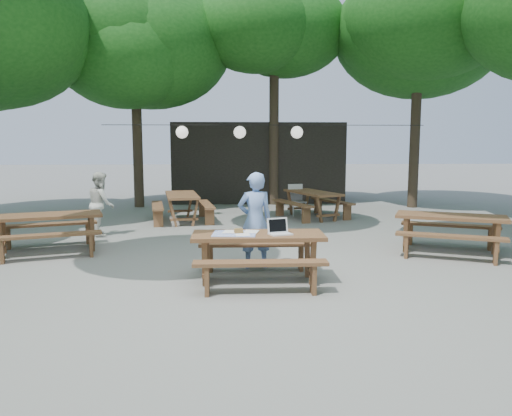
{
  "coord_description": "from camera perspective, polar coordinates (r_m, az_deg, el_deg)",
  "views": [
    {
      "loc": [
        -0.39,
        -8.04,
        2.14
      ],
      "look_at": [
        -0.02,
        0.12,
        1.05
      ],
      "focal_mm": 35.0,
      "sensor_mm": 36.0,
      "label": 1
    }
  ],
  "objects": [
    {
      "name": "ground",
      "position": [
        8.33,
        0.16,
        -7.29
      ],
      "size": [
        80.0,
        80.0,
        0.0
      ],
      "primitive_type": "plane",
      "color": "slate",
      "rests_on": "ground"
    },
    {
      "name": "pavilion",
      "position": [
        18.58,
        0.12,
        5.3
      ],
      "size": [
        6.0,
        3.0,
        2.8
      ],
      "primitive_type": "cube",
      "color": "black",
      "rests_on": "ground"
    },
    {
      "name": "main_picnic_table",
      "position": [
        7.67,
        0.24,
        -5.6
      ],
      "size": [
        2.0,
        1.58,
        0.75
      ],
      "color": "#54361D",
      "rests_on": "ground"
    },
    {
      "name": "picnic_table_nw",
      "position": [
        10.47,
        -22.68,
        -2.63
      ],
      "size": [
        2.31,
        2.11,
        0.75
      ],
      "rotation": [
        0.0,
        0.0,
        0.33
      ],
      "color": "#54361D",
      "rests_on": "ground"
    },
    {
      "name": "picnic_table_ne",
      "position": [
        10.27,
        21.29,
        -2.75
      ],
      "size": [
        2.37,
        2.2,
        0.75
      ],
      "rotation": [
        0.0,
        0.0,
        -0.41
      ],
      "color": "#54361D",
      "rests_on": "ground"
    },
    {
      "name": "picnic_table_far_w",
      "position": [
        13.55,
        -8.45,
        0.08
      ],
      "size": [
        1.88,
        2.14,
        0.75
      ],
      "rotation": [
        0.0,
        0.0,
        1.74
      ],
      "color": "#54361D",
      "rests_on": "ground"
    },
    {
      "name": "picnic_table_far_e",
      "position": [
        14.14,
        6.48,
        0.42
      ],
      "size": [
        2.18,
        2.36,
        0.75
      ],
      "rotation": [
        0.0,
        0.0,
        1.96
      ],
      "color": "#54361D",
      "rests_on": "ground"
    },
    {
      "name": "woman",
      "position": [
        8.45,
        -0.12,
        -1.41
      ],
      "size": [
        0.66,
        0.5,
        1.63
      ],
      "primitive_type": "imported",
      "rotation": [
        0.0,
        0.0,
        3.33
      ],
      "color": "#7FA4E8",
      "rests_on": "ground"
    },
    {
      "name": "second_person",
      "position": [
        11.97,
        -17.29,
        0.48
      ],
      "size": [
        0.76,
        0.86,
        1.46
      ],
      "primitive_type": "imported",
      "rotation": [
        0.0,
        0.0,
        1.92
      ],
      "color": "silver",
      "rests_on": "ground"
    },
    {
      "name": "plastic_chair",
      "position": [
        14.64,
        4.72,
        0.17
      ],
      "size": [
        0.52,
        0.52,
        0.9
      ],
      "rotation": [
        0.0,
        0.0,
        0.2
      ],
      "color": "silver",
      "rests_on": "ground"
    },
    {
      "name": "laptop",
      "position": [
        7.55,
        2.66,
        -2.54
      ],
      "size": [
        0.4,
        0.35,
        0.24
      ],
      "rotation": [
        0.0,
        0.0,
        0.32
      ],
      "color": "white",
      "rests_on": "main_picnic_table"
    },
    {
      "name": "tabletop_clutter",
      "position": [
        7.59,
        -2.32,
        -2.86
      ],
      "size": [
        0.74,
        0.6,
        0.08
      ],
      "color": "blue",
      "rests_on": "main_picnic_table"
    },
    {
      "name": "paper_lanterns",
      "position": [
        14.04,
        -1.81,
        8.66
      ],
      "size": [
        9.0,
        0.34,
        0.38
      ],
      "color": "black",
      "rests_on": "ground"
    }
  ]
}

